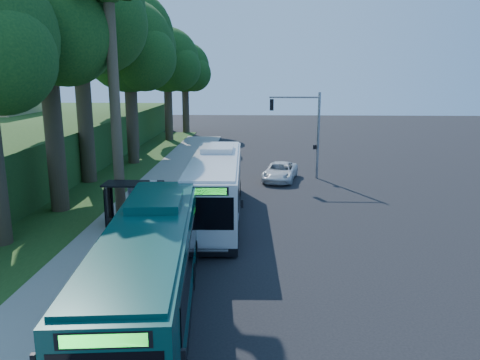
{
  "coord_description": "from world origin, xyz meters",
  "views": [
    {
      "loc": [
        -0.17,
        -27.89,
        8.44
      ],
      "look_at": [
        -1.22,
        1.0,
        1.85
      ],
      "focal_mm": 35.0,
      "sensor_mm": 36.0,
      "label": 1
    }
  ],
  "objects_px": {
    "white_bus": "(216,185)",
    "bus_shelter": "(130,195)",
    "teal_bus": "(150,268)",
    "pickup": "(280,172)"
  },
  "relations": [
    {
      "from": "white_bus",
      "to": "pickup",
      "type": "distance_m",
      "value": 10.93
    },
    {
      "from": "bus_shelter",
      "to": "white_bus",
      "type": "height_order",
      "value": "white_bus"
    },
    {
      "from": "bus_shelter",
      "to": "teal_bus",
      "type": "relative_size",
      "value": 0.24
    },
    {
      "from": "teal_bus",
      "to": "bus_shelter",
      "type": "bearing_deg",
      "value": 103.77
    },
    {
      "from": "teal_bus",
      "to": "pickup",
      "type": "relative_size",
      "value": 2.57
    },
    {
      "from": "white_bus",
      "to": "bus_shelter",
      "type": "bearing_deg",
      "value": -157.59
    },
    {
      "from": "bus_shelter",
      "to": "teal_bus",
      "type": "bearing_deg",
      "value": -71.17
    },
    {
      "from": "teal_bus",
      "to": "pickup",
      "type": "xyz_separation_m",
      "value": [
        5.54,
        22.11,
        -1.18
      ]
    },
    {
      "from": "white_bus",
      "to": "teal_bus",
      "type": "bearing_deg",
      "value": -97.17
    },
    {
      "from": "white_bus",
      "to": "pickup",
      "type": "height_order",
      "value": "white_bus"
    }
  ]
}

